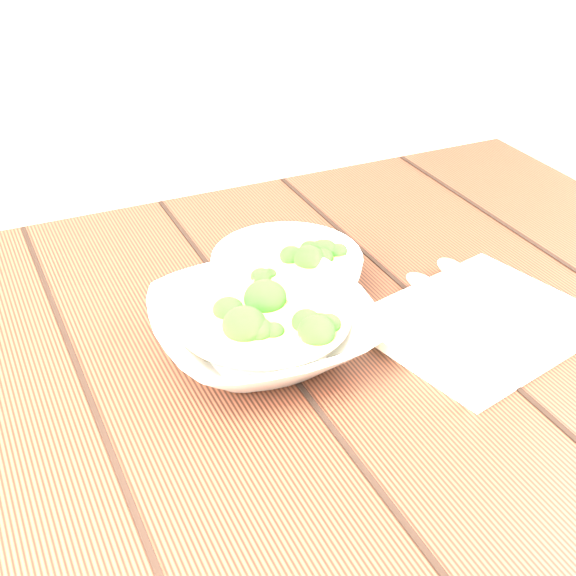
{
  "coord_description": "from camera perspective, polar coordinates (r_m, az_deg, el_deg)",
  "views": [
    {
      "loc": [
        -0.3,
        -0.67,
        1.26
      ],
      "look_at": [
        0.02,
        0.02,
        0.8
      ],
      "focal_mm": 50.0,
      "sensor_mm": 36.0,
      "label": 1
    }
  ],
  "objects": [
    {
      "name": "table",
      "position": [
        0.97,
        -0.37,
        -9.3
      ],
      "size": [
        1.2,
        0.8,
        0.75
      ],
      "color": "#33170E",
      "rests_on": "ground"
    },
    {
      "name": "spoon_right",
      "position": [
        0.99,
        12.77,
        0.3
      ],
      "size": [
        0.04,
        0.2,
        0.01
      ],
      "color": "#A29B8F",
      "rests_on": "napkin"
    },
    {
      "name": "napkin",
      "position": [
        0.93,
        13.49,
        -2.43
      ],
      "size": [
        0.28,
        0.25,
        0.01
      ],
      "primitive_type": "cube",
      "rotation": [
        0.0,
        0.0,
        0.24
      ],
      "color": "beige",
      "rests_on": "table"
    },
    {
      "name": "soup_bowl_back",
      "position": [
        0.95,
        -0.08,
        0.95
      ],
      "size": [
        0.2,
        0.2,
        0.06
      ],
      "color": "silver",
      "rests_on": "table"
    },
    {
      "name": "trivet",
      "position": [
        0.97,
        -3.84,
        0.07
      ],
      "size": [
        0.12,
        0.12,
        0.02
      ],
      "primitive_type": "torus",
      "rotation": [
        0.0,
        0.0,
        -0.24
      ],
      "color": "black",
      "rests_on": "table"
    },
    {
      "name": "soup_bowl_front",
      "position": [
        0.86,
        -1.78,
        -2.83
      ],
      "size": [
        0.24,
        0.24,
        0.07
      ],
      "color": "silver",
      "rests_on": "table"
    },
    {
      "name": "spoon_left",
      "position": [
        0.95,
        10.99,
        -0.74
      ],
      "size": [
        0.03,
        0.2,
        0.01
      ],
      "color": "#A29B8F",
      "rests_on": "napkin"
    }
  ]
}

